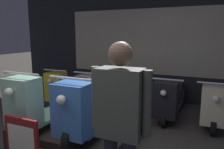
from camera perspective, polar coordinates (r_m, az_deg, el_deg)
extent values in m
cube|color=#23282D|center=(5.91, 9.36, 8.93)|extent=(8.11, 0.08, 3.20)
cube|color=beige|center=(5.87, 9.23, 8.44)|extent=(4.46, 0.01, 1.70)
cube|color=#2D2823|center=(3.73, -9.42, -14.98)|extent=(1.81, 1.26, 0.30)
cylinder|color=black|center=(3.37, -22.12, -12.42)|extent=(0.09, 0.36, 0.36)
cylinder|color=black|center=(4.35, -9.10, -6.58)|extent=(0.09, 0.36, 0.36)
cube|color=#8EC6AD|center=(3.83, -14.72, -9.29)|extent=(0.42, 1.25, 0.05)
cube|color=#8EC6AD|center=(3.27, -22.21, -6.55)|extent=(0.44, 0.32, 0.67)
cube|color=#8EC6AD|center=(4.30, -9.33, -5.50)|extent=(0.46, 0.37, 0.41)
cube|color=black|center=(4.23, -9.51, -1.96)|extent=(0.34, 0.34, 0.14)
cylinder|color=silver|center=(3.18, -22.81, 0.25)|extent=(0.63, 0.03, 0.03)
sphere|color=white|center=(3.08, -25.39, -4.19)|extent=(0.11, 0.11, 0.11)
cylinder|color=black|center=(2.88, -10.31, -15.84)|extent=(0.09, 0.36, 0.36)
cylinder|color=black|center=(3.98, 0.86, -8.07)|extent=(0.09, 0.36, 0.36)
cube|color=#386BBC|center=(3.41, -3.74, -11.49)|extent=(0.42, 1.25, 0.05)
cube|color=#386BBC|center=(2.76, -10.24, -9.04)|extent=(0.44, 0.32, 0.67)
cube|color=#386BBC|center=(3.93, 0.71, -6.91)|extent=(0.46, 0.37, 0.41)
cube|color=black|center=(3.85, 0.67, -3.05)|extent=(0.34, 0.34, 0.14)
cylinder|color=silver|center=(2.65, -10.62, -1.01)|extent=(0.63, 0.03, 0.03)
sphere|color=white|center=(2.53, -13.19, -6.48)|extent=(0.11, 0.11, 0.11)
cylinder|color=black|center=(5.36, -14.47, -6.86)|extent=(0.09, 0.36, 0.36)
cylinder|color=black|center=(6.44, -6.94, -3.69)|extent=(0.09, 0.36, 0.36)
cube|color=yellow|center=(5.89, -10.35, -5.21)|extent=(0.42, 1.25, 0.05)
cube|color=yellow|center=(5.29, -14.46, -3.13)|extent=(0.44, 0.32, 0.67)
cube|color=yellow|center=(6.39, -7.08, -2.94)|extent=(0.46, 0.37, 0.41)
cube|color=black|center=(6.33, -7.17, -0.55)|extent=(0.34, 0.34, 0.14)
cylinder|color=silver|center=(5.21, -14.72, 1.08)|extent=(0.63, 0.03, 0.03)
sphere|color=white|center=(5.09, -16.09, -1.59)|extent=(0.11, 0.11, 0.11)
cylinder|color=black|center=(4.90, -6.60, -8.25)|extent=(0.09, 0.36, 0.36)
cylinder|color=black|center=(6.06, -0.02, -4.52)|extent=(0.09, 0.36, 0.36)
cube|color=#BCBCC1|center=(5.47, -2.95, -6.27)|extent=(0.42, 1.25, 0.05)
cube|color=#BCBCC1|center=(4.82, -6.52, -4.18)|extent=(0.44, 0.32, 0.67)
cube|color=#BCBCC1|center=(6.01, -0.13, -3.73)|extent=(0.46, 0.37, 0.41)
cube|color=black|center=(5.94, -0.16, -1.19)|extent=(0.34, 0.34, 0.14)
cylinder|color=silver|center=(4.73, -6.68, 0.43)|extent=(0.63, 0.03, 0.03)
sphere|color=white|center=(4.59, -7.97, -2.54)|extent=(0.11, 0.11, 0.11)
cylinder|color=black|center=(4.55, 2.76, -9.69)|extent=(0.09, 0.36, 0.36)
cylinder|color=black|center=(5.77, 7.70, -5.37)|extent=(0.09, 0.36, 0.36)
cube|color=orange|center=(5.15, 5.54, -7.36)|extent=(0.42, 1.25, 0.05)
cube|color=orange|center=(4.46, 2.93, -5.33)|extent=(0.44, 0.32, 0.67)
cube|color=orange|center=(5.73, 7.65, -4.55)|extent=(0.46, 0.37, 0.41)
cube|color=black|center=(5.65, 7.69, -1.88)|extent=(0.34, 0.34, 0.14)
cylinder|color=silver|center=(4.36, 2.94, -0.36)|extent=(0.63, 0.03, 0.03)
sphere|color=white|center=(4.22, 1.87, -3.62)|extent=(0.11, 0.11, 0.11)
cylinder|color=black|center=(4.33, 13.45, -11.02)|extent=(0.09, 0.36, 0.36)
cylinder|color=black|center=(5.61, 16.07, -6.17)|extent=(0.09, 0.36, 0.36)
cube|color=black|center=(4.97, 14.93, -8.36)|extent=(0.42, 1.25, 0.05)
cube|color=black|center=(4.24, 13.72, -6.45)|extent=(0.44, 0.32, 0.67)
cube|color=black|center=(5.56, 16.08, -5.33)|extent=(0.46, 0.37, 0.41)
cube|color=black|center=(5.48, 16.21, -2.60)|extent=(0.34, 0.34, 0.14)
cylinder|color=silver|center=(4.14, 13.93, -1.25)|extent=(0.63, 0.03, 0.03)
sphere|color=white|center=(3.98, 13.26, -4.74)|extent=(0.11, 0.11, 0.11)
cylinder|color=black|center=(4.28, 24.90, -12.02)|extent=(0.09, 0.36, 0.36)
cylinder|color=black|center=(5.57, 24.78, -6.86)|extent=(0.09, 0.36, 0.36)
cube|color=beige|center=(4.92, 24.83, -9.18)|extent=(0.42, 1.25, 0.05)
cube|color=beige|center=(4.19, 25.27, -7.40)|extent=(0.44, 0.32, 0.67)
cube|color=beige|center=(5.52, 24.86, -6.03)|extent=(0.46, 0.37, 0.41)
cube|color=black|center=(5.44, 25.08, -3.28)|extent=(0.34, 0.34, 0.14)
cylinder|color=silver|center=(4.08, 25.70, -2.15)|extent=(0.63, 0.03, 0.03)
sphere|color=white|center=(3.93, 25.53, -5.73)|extent=(0.11, 0.11, 0.11)
cube|color=#474C47|center=(2.00, 2.12, -7.46)|extent=(0.42, 0.23, 0.64)
cylinder|color=#474C47|center=(2.09, -4.25, -5.92)|extent=(0.08, 0.08, 0.59)
cylinder|color=#474C47|center=(1.92, 9.12, -7.58)|extent=(0.08, 0.08, 0.59)
sphere|color=brown|center=(1.91, 2.21, 5.38)|extent=(0.22, 0.22, 0.22)
cube|color=maroon|center=(3.04, -22.29, -17.10)|extent=(0.51, 0.04, 0.76)
cube|color=white|center=(3.00, -22.67, -16.28)|extent=(0.42, 0.01, 0.45)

